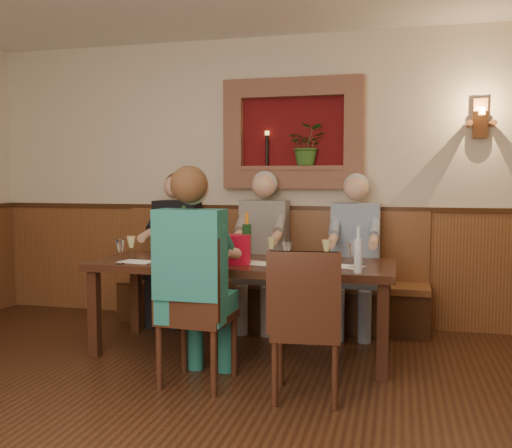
{
  "coord_description": "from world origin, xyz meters",
  "views": [
    {
      "loc": [
        1.21,
        -2.53,
        1.41
      ],
      "look_at": [
        0.1,
        1.9,
        1.05
      ],
      "focal_mm": 40.0,
      "sensor_mm": 36.0,
      "label": 1
    }
  ],
  "objects": [
    {
      "name": "wine_glass_0",
      "position": [
        -0.93,
        1.76,
        0.85
      ],
      "size": [
        0.08,
        0.08,
        0.19
      ],
      "primitive_type": null,
      "color": "#D6CD80",
      "rests_on": "dining_table"
    },
    {
      "name": "wine_glass_5",
      "position": [
        0.21,
        1.96,
        0.85
      ],
      "size": [
        0.08,
        0.08,
        0.19
      ],
      "primitive_type": null,
      "color": "#D6CD80",
      "rests_on": "dining_table"
    },
    {
      "name": "wine_bottle_green_b",
      "position": [
        -0.57,
        2.02,
        0.93
      ],
      "size": [
        0.11,
        0.11,
        0.43
      ],
      "rotation": [
        0.0,
        0.0,
        0.43
      ],
      "color": "#19471E",
      "rests_on": "dining_table"
    },
    {
      "name": "tasting_sheet_d",
      "position": [
        -0.29,
        1.59,
        0.75
      ],
      "size": [
        0.27,
        0.2,
        0.0
      ],
      "primitive_type": "cube",
      "rotation": [
        0.0,
        0.0,
        0.02
      ],
      "color": "white",
      "rests_on": "dining_table"
    },
    {
      "name": "wainscoting",
      "position": [
        0.0,
        -0.0,
        0.59
      ],
      "size": [
        6.02,
        6.02,
        1.15
      ],
      "color": "brown",
      "rests_on": "ground"
    },
    {
      "name": "tasting_sheet_b",
      "position": [
        0.18,
        1.77,
        0.75
      ],
      "size": [
        0.33,
        0.27,
        0.0
      ],
      "primitive_type": "cube",
      "rotation": [
        0.0,
        0.0,
        -0.23
      ],
      "color": "white",
      "rests_on": "dining_table"
    },
    {
      "name": "wine_glass_7",
      "position": [
        0.67,
        1.86,
        0.85
      ],
      "size": [
        0.08,
        0.08,
        0.19
      ],
      "primitive_type": null,
      "color": "#D6CD80",
      "rests_on": "dining_table"
    },
    {
      "name": "bench",
      "position": [
        0.0,
        2.79,
        0.33
      ],
      "size": [
        3.0,
        0.45,
        1.11
      ],
      "color": "#381E0F",
      "rests_on": "ground"
    },
    {
      "name": "chair_near_left",
      "position": [
        -0.12,
        1.09,
        0.3
      ],
      "size": [
        0.48,
        0.48,
        1.03
      ],
      "rotation": [
        0.0,
        0.0,
        -0.06
      ],
      "color": "black",
      "rests_on": "ground"
    },
    {
      "name": "wine_glass_2",
      "position": [
        -0.5,
        1.67,
        0.85
      ],
      "size": [
        0.08,
        0.08,
        0.19
      ],
      "primitive_type": null,
      "color": "#D6CD80",
      "rests_on": "dining_table"
    },
    {
      "name": "spittoon_bucket",
      "position": [
        0.0,
        1.7,
        0.86
      ],
      "size": [
        0.22,
        0.22,
        0.23
      ],
      "primitive_type": "cylinder",
      "rotation": [
        0.0,
        0.0,
        0.08
      ],
      "color": "red",
      "rests_on": "dining_table"
    },
    {
      "name": "room_shell",
      "position": [
        0.0,
        0.0,
        1.89
      ],
      "size": [
        6.04,
        6.04,
        2.82
      ],
      "color": "beige",
      "rests_on": "ground"
    },
    {
      "name": "wine_glass_1",
      "position": [
        -0.7,
        1.93,
        0.85
      ],
      "size": [
        0.08,
        0.08,
        0.19
      ],
      "primitive_type": null,
      "color": "white",
      "rests_on": "dining_table"
    },
    {
      "name": "person_bench_left",
      "position": [
        -0.94,
        2.69,
        0.61
      ],
      "size": [
        0.44,
        0.54,
        1.48
      ],
      "color": "black",
      "rests_on": "ground"
    },
    {
      "name": "wine_glass_10",
      "position": [
        -0.28,
        1.85,
        0.85
      ],
      "size": [
        0.08,
        0.08,
        0.19
      ],
      "primitive_type": null,
      "color": "white",
      "rests_on": "dining_table"
    },
    {
      "name": "water_bottle",
      "position": [
        0.94,
        1.51,
        0.88
      ],
      "size": [
        0.07,
        0.07,
        0.33
      ],
      "rotation": [
        0.0,
        0.0,
        0.13
      ],
      "color": "silver",
      "rests_on": "dining_table"
    },
    {
      "name": "person_bench_mid",
      "position": [
        -0.04,
        2.69,
        0.62
      ],
      "size": [
        0.45,
        0.55,
        1.49
      ],
      "color": "#595251",
      "rests_on": "ground"
    },
    {
      "name": "wine_bottle_green_a",
      "position": [
        0.05,
        1.78,
        0.91
      ],
      "size": [
        0.09,
        0.09,
        0.4
      ],
      "rotation": [
        0.0,
        0.0,
        0.35
      ],
      "color": "#19471E",
      "rests_on": "dining_table"
    },
    {
      "name": "wine_glass_3",
      "position": [
        -0.3,
        1.96,
        0.85
      ],
      "size": [
        0.08,
        0.08,
        0.19
      ],
      "primitive_type": null,
      "color": "white",
      "rests_on": "dining_table"
    },
    {
      "name": "wine_glass_11",
      "position": [
        -0.89,
        1.48,
        0.85
      ],
      "size": [
        0.08,
        0.08,
        0.19
      ],
      "primitive_type": null,
      "color": "white",
      "rests_on": "dining_table"
    },
    {
      "name": "dining_table",
      "position": [
        0.0,
        1.85,
        0.68
      ],
      "size": [
        2.4,
        0.9,
        0.75
      ],
      "color": "black",
      "rests_on": "ground"
    },
    {
      "name": "person_chair_front",
      "position": [
        -0.12,
        1.07,
        0.62
      ],
      "size": [
        0.45,
        0.55,
        1.5
      ],
      "color": "#175151",
      "rests_on": "ground"
    },
    {
      "name": "tasting_sheet_a",
      "position": [
        -0.82,
        1.62,
        0.75
      ],
      "size": [
        0.29,
        0.22,
        0.0
      ],
      "primitive_type": "cube",
      "rotation": [
        0.0,
        0.0,
        -0.11
      ],
      "color": "white",
      "rests_on": "dining_table"
    },
    {
      "name": "tasting_sheet_c",
      "position": [
        0.83,
        1.78,
        0.75
      ],
      "size": [
        0.3,
        0.27,
        0.0
      ],
      "primitive_type": "cube",
      "rotation": [
        0.0,
        0.0,
        -0.41
      ],
      "color": "white",
      "rests_on": "dining_table"
    },
    {
      "name": "wall_niche",
      "position": [
        0.24,
        2.94,
        1.81
      ],
      "size": [
        1.36,
        0.3,
        1.06
      ],
      "color": "#560C0E",
      "rests_on": "ground"
    },
    {
      "name": "wine_glass_4",
      "position": [
        -0.02,
        1.65,
        0.85
      ],
      "size": [
        0.08,
        0.08,
        0.19
      ],
      "primitive_type": null,
      "color": "#D6CD80",
      "rests_on": "dining_table"
    },
    {
      "name": "wall_sconce",
      "position": [
        1.9,
        2.93,
        1.94
      ],
      "size": [
        0.25,
        0.2,
        0.35
      ],
      "color": "brown",
      "rests_on": "ground"
    },
    {
      "name": "chair_near_right",
      "position": [
        0.65,
        1.01,
        0.28
      ],
      "size": [
        0.47,
        0.47,
        0.97
      ],
      "rotation": [
        0.0,
        0.0,
        0.1
      ],
      "color": "black",
      "rests_on": "ground"
    },
    {
      "name": "wine_glass_8",
      "position": [
        0.88,
        1.73,
        0.85
      ],
      "size": [
        0.08,
        0.08,
        0.19
      ],
      "primitive_type": null,
      "color": "white",
      "rests_on": "dining_table"
    },
    {
      "name": "wine_glass_6",
      "position": [
        0.4,
        1.66,
        0.85
      ],
      "size": [
        0.08,
        0.08,
        0.19
      ],
      "primitive_type": null,
      "color": "white",
      "rests_on": "dining_table"
    },
    {
      "name": "wine_glass_9",
      "position": [
        -0.12,
        1.53,
        0.85
      ],
      "size": [
        0.08,
        0.08,
        0.19
      ],
      "primitive_type": null,
      "color": "#D6CD80",
      "rests_on": "dining_table"
    },
    {
      "name": "person_bench_right",
      "position": [
        0.83,
        2.69,
        0.61
      ],
      "size": [
        0.44,
        0.54,
        1.47
      ],
      "color": "navy",
      "rests_on": "ground"
    }
  ]
}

